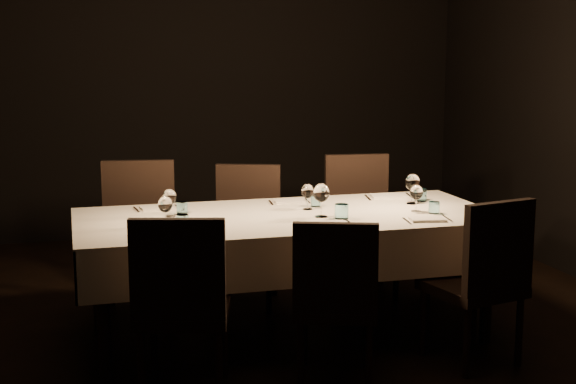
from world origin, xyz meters
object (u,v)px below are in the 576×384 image
object	(u,v)px
chair_near_center	(335,294)
chair_far_center	(246,227)
chair_near_right	(483,275)
chair_far_right	(360,217)
chair_far_left	(138,231)
chair_near_left	(181,299)
dining_table	(288,227)

from	to	relation	value
chair_near_center	chair_far_center	distance (m)	1.59
chair_near_center	chair_near_right	distance (m)	0.87
chair_near_center	chair_far_right	size ratio (longest dim) A/B	0.90
chair_far_left	chair_far_right	size ratio (longest dim) A/B	1.02
chair_near_left	chair_far_left	bearing A→B (deg)	-72.06
chair_near_center	chair_far_left	distance (m)	1.76
dining_table	chair_near_center	world-z (taller)	chair_near_center
chair_far_center	dining_table	bearing A→B (deg)	-63.79
chair_far_left	dining_table	bearing A→B (deg)	-32.10
chair_near_center	chair_near_right	xyz separation A→B (m)	(0.87, 0.04, 0.03)
chair_far_right	chair_far_center	bearing A→B (deg)	-172.22
chair_far_center	chair_far_left	bearing A→B (deg)	-155.73
chair_near_left	chair_far_left	world-z (taller)	chair_far_left
chair_near_left	chair_far_center	bearing A→B (deg)	-98.54
chair_near_center	chair_far_center	xyz separation A→B (m)	(-0.12, 1.58, 0.03)
chair_far_left	chair_near_left	bearing A→B (deg)	-77.28
chair_near_left	chair_far_right	distance (m)	2.19
chair_far_center	chair_far_right	distance (m)	0.85
chair_far_left	chair_far_center	world-z (taller)	chair_far_left
chair_near_right	chair_far_center	world-z (taller)	same
dining_table	chair_near_right	size ratio (longest dim) A/B	2.66
chair_near_left	chair_far_center	xyz separation A→B (m)	(0.67, 1.55, -0.00)
dining_table	chair_near_center	size ratio (longest dim) A/B	2.83
chair_near_left	chair_near_right	xyz separation A→B (m)	(1.66, 0.00, -0.00)
chair_near_center	chair_far_center	world-z (taller)	chair_far_center
chair_near_right	chair_far_left	xyz separation A→B (m)	(-1.74, 1.49, 0.03)
chair_near_left	chair_far_center	world-z (taller)	chair_near_left
chair_near_right	chair_near_center	bearing A→B (deg)	-10.38
dining_table	chair_far_center	distance (m)	0.82
chair_far_right	chair_near_right	bearing A→B (deg)	-78.71
dining_table	chair_near_left	size ratio (longest dim) A/B	2.64
chair_far_left	chair_far_right	distance (m)	1.61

